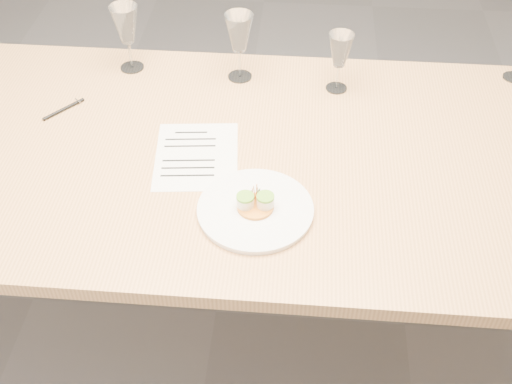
# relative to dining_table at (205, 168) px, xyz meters

# --- Properties ---
(ground) EXTENTS (7.00, 7.00, 0.00)m
(ground) POSITION_rel_dining_table_xyz_m (0.00, 0.00, -0.68)
(ground) COLOR slate
(ground) RESTS_ON ground
(dining_table) EXTENTS (2.40, 1.00, 0.75)m
(dining_table) POSITION_rel_dining_table_xyz_m (0.00, 0.00, 0.00)
(dining_table) COLOR tan
(dining_table) RESTS_ON ground
(dinner_plate) EXTENTS (0.29, 0.29, 0.07)m
(dinner_plate) POSITION_rel_dining_table_xyz_m (0.16, -0.23, 0.08)
(dinner_plate) COLOR white
(dinner_plate) RESTS_ON dining_table
(recipe_sheet) EXTENTS (0.25, 0.30, 0.00)m
(recipe_sheet) POSITION_rel_dining_table_xyz_m (-0.02, -0.03, 0.07)
(recipe_sheet) COLOR white
(recipe_sheet) RESTS_ON dining_table
(ballpoint_pen) EXTENTS (0.10, 0.11, 0.01)m
(ballpoint_pen) POSITION_rel_dining_table_xyz_m (-0.44, 0.15, 0.07)
(ballpoint_pen) COLOR black
(ballpoint_pen) RESTS_ON dining_table
(wine_glass_1) EXTENTS (0.09, 0.09, 0.21)m
(wine_glass_1) POSITION_rel_dining_table_xyz_m (-0.29, 0.39, 0.22)
(wine_glass_1) COLOR white
(wine_glass_1) RESTS_ON dining_table
(wine_glass_2) EXTENTS (0.09, 0.09, 0.21)m
(wine_glass_2) POSITION_rel_dining_table_xyz_m (0.06, 0.36, 0.22)
(wine_glass_2) COLOR white
(wine_glass_2) RESTS_ON dining_table
(wine_glass_3) EXTENTS (0.08, 0.08, 0.19)m
(wine_glass_3) POSITION_rel_dining_table_xyz_m (0.37, 0.33, 0.20)
(wine_glass_3) COLOR white
(wine_glass_3) RESTS_ON dining_table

